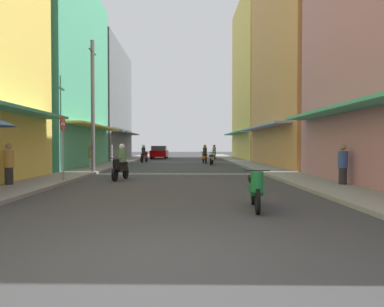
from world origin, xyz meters
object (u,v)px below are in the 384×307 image
at_px(motorbike_green, 255,188).
at_px(parked_car, 159,152).
at_px(motorbike_maroon, 144,154).
at_px(pedestrian_foreground, 92,157).
at_px(motorbike_white, 214,153).
at_px(motorbike_silver, 212,158).
at_px(motorbike_black, 121,164).
at_px(utility_pole, 93,106).
at_px(pedestrian_midway, 9,166).
at_px(motorbike_orange, 205,155).
at_px(street_sign_no_entry, 63,140).
at_px(pedestrian_crossing, 343,166).

xyz_separation_m(motorbike_green, parked_car, (-4.47, 30.30, 0.24)).
bearing_deg(motorbike_maroon, pedestrian_foreground, -103.91).
relative_size(motorbike_white, motorbike_silver, 1.00).
height_order(motorbike_green, parked_car, parked_car).
distance_m(motorbike_black, motorbike_green, 8.25).
distance_m(motorbike_black, motorbike_silver, 12.53).
height_order(motorbike_white, motorbike_green, motorbike_white).
bearing_deg(motorbike_silver, pedestrian_foreground, -145.95).
height_order(motorbike_silver, utility_pole, utility_pole).
height_order(motorbike_maroon, pedestrian_midway, pedestrian_midway).
distance_m(motorbike_black, motorbike_maroon, 15.10).
distance_m(motorbike_white, motorbike_maroon, 8.68).
distance_m(motorbike_orange, street_sign_no_entry, 16.68).
xyz_separation_m(pedestrian_foreground, pedestrian_midway, (-0.49, -8.92, 0.01)).
relative_size(motorbike_black, street_sign_no_entry, 0.68).
relative_size(parked_car, pedestrian_foreground, 2.63).
relative_size(motorbike_black, pedestrian_midway, 1.13).
xyz_separation_m(motorbike_silver, motorbike_maroon, (-5.67, 3.55, 0.20)).
xyz_separation_m(motorbike_green, pedestrian_foreground, (-7.41, 13.14, 0.28)).
xyz_separation_m(motorbike_silver, pedestrian_foreground, (-7.87, -5.32, 0.28)).
xyz_separation_m(motorbike_maroon, street_sign_no_entry, (-1.20, -16.60, 1.01)).
distance_m(motorbike_black, pedestrian_foreground, 6.87).
bearing_deg(parked_car, motorbike_white, -24.67).
relative_size(motorbike_white, motorbike_green, 0.99).
height_order(motorbike_black, parked_car, motorbike_black).
xyz_separation_m(motorbike_silver, motorbike_orange, (-0.42, 2.30, 0.20)).
bearing_deg(motorbike_orange, street_sign_no_entry, -112.82).
bearing_deg(pedestrian_midway, motorbike_orange, 64.35).
bearing_deg(motorbike_black, pedestrian_crossing, -18.95).
bearing_deg(pedestrian_foreground, utility_pole, -73.25).
height_order(motorbike_green, motorbike_orange, motorbike_orange).
distance_m(motorbike_silver, motorbike_green, 18.47).
bearing_deg(parked_car, pedestrian_crossing, -72.14).
bearing_deg(motorbike_white, motorbike_black, -105.98).
bearing_deg(pedestrian_midway, street_sign_no_entry, 38.71).
bearing_deg(motorbike_black, pedestrian_foreground, 115.45).
distance_m(motorbike_silver, pedestrian_crossing, 14.85).
relative_size(motorbike_orange, street_sign_no_entry, 0.68).
xyz_separation_m(motorbike_silver, street_sign_no_entry, (-6.87, -13.05, 1.21)).
bearing_deg(motorbike_silver, motorbike_maroon, 147.92).
relative_size(pedestrian_crossing, street_sign_no_entry, 0.59).
xyz_separation_m(motorbike_white, pedestrian_midway, (-9.35, -23.36, 0.09)).
bearing_deg(motorbike_black, parked_car, 90.05).
distance_m(pedestrian_crossing, utility_pole, 12.48).
bearing_deg(street_sign_no_entry, pedestrian_foreground, 97.34).
xyz_separation_m(motorbike_silver, pedestrian_crossing, (3.53, -14.42, 0.27)).
xyz_separation_m(motorbike_maroon, pedestrian_midway, (-2.69, -17.79, 0.09)).
bearing_deg(utility_pole, motorbike_white, 65.40).
xyz_separation_m(motorbike_white, motorbike_black, (-5.91, -20.64, 0.00)).
bearing_deg(pedestrian_midway, pedestrian_foreground, 86.86).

